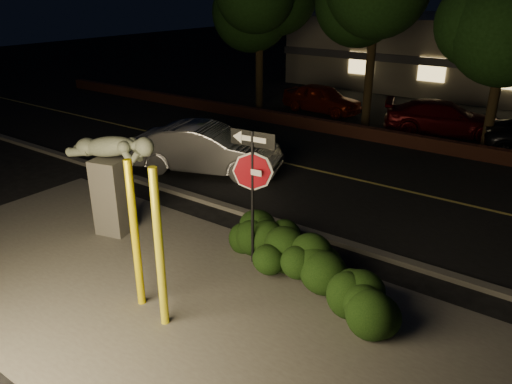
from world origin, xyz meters
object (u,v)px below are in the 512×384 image
(signpost, at_px, (252,172))
(parked_car_red, at_px, (322,98))
(yellow_pole_left, at_px, (135,236))
(sculpture, at_px, (112,173))
(parked_car_darkred, at_px, (444,118))
(silver_sedan, at_px, (207,149))
(yellow_pole_right, at_px, (159,250))

(signpost, relative_size, parked_car_red, 0.76)
(yellow_pole_left, relative_size, sculpture, 1.15)
(sculpture, bearing_deg, signpost, -2.40)
(signpost, height_order, parked_car_darkred, signpost)
(silver_sedan, distance_m, parked_car_darkred, 10.12)
(silver_sedan, xyz_separation_m, parked_car_darkred, (4.83, 8.90, -0.10))
(signpost, distance_m, sculpture, 3.67)
(yellow_pole_left, distance_m, yellow_pole_right, 0.82)
(parked_car_red, xyz_separation_m, parked_car_darkred, (5.89, -0.56, 0.02))
(signpost, bearing_deg, parked_car_red, 106.60)
(parked_car_red, bearing_deg, signpost, -151.03)
(yellow_pole_right, bearing_deg, yellow_pole_left, 168.10)
(yellow_pole_right, bearing_deg, parked_car_darkred, 89.17)
(yellow_pole_left, distance_m, parked_car_darkred, 15.23)
(yellow_pole_left, bearing_deg, yellow_pole_right, -11.90)
(signpost, xyz_separation_m, parked_car_red, (-5.67, 13.25, -1.45))
(parked_car_darkred, bearing_deg, yellow_pole_left, 156.81)
(sculpture, distance_m, silver_sedan, 4.74)
(yellow_pole_left, bearing_deg, sculpture, 147.99)
(yellow_pole_left, bearing_deg, signpost, 72.16)
(yellow_pole_right, xyz_separation_m, sculpture, (-3.55, 1.89, 0.06))
(signpost, distance_m, silver_sedan, 6.12)
(signpost, bearing_deg, sculpture, -174.46)
(signpost, bearing_deg, yellow_pole_right, -96.54)
(sculpture, xyz_separation_m, parked_car_darkred, (3.77, 13.45, -0.87))
(silver_sedan, bearing_deg, parked_car_red, -13.72)
(signpost, distance_m, parked_car_red, 14.48)
(sculpture, bearing_deg, parked_car_red, 84.10)
(yellow_pole_right, bearing_deg, parked_car_red, 109.63)
(yellow_pole_right, bearing_deg, sculpture, 152.00)
(parked_car_darkred, bearing_deg, sculpture, 144.99)
(signpost, relative_size, parked_car_darkred, 0.63)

